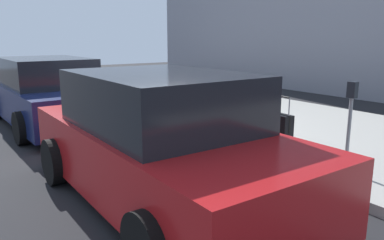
{
  "coord_description": "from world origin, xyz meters",
  "views": [
    {
      "loc": [
        -6.74,
        3.99,
        2.0
      ],
      "look_at": [
        -1.75,
        0.48,
        0.66
      ],
      "focal_mm": 35.29,
      "sensor_mm": 36.0,
      "label": 1
    }
  ],
  "objects_px": {
    "suitcase_navy_3": "(222,123)",
    "fire_hydrant": "(174,104)",
    "suitcase_silver_1": "(261,130)",
    "suitcase_olive_2": "(239,126)",
    "suitcase_maroon_5": "(194,114)",
    "parked_car_navy_1": "(47,94)",
    "bollard_post": "(151,98)",
    "suitcase_teal_4": "(209,115)",
    "parked_car_red_0": "(161,143)",
    "suitcase_black_0": "(279,135)",
    "parking_meter": "(350,114)"
  },
  "relations": [
    {
      "from": "suitcase_navy_3",
      "to": "parked_car_navy_1",
      "type": "height_order",
      "value": "parked_car_navy_1"
    },
    {
      "from": "suitcase_teal_4",
      "to": "parked_car_red_0",
      "type": "height_order",
      "value": "parked_car_red_0"
    },
    {
      "from": "suitcase_silver_1",
      "to": "fire_hydrant",
      "type": "height_order",
      "value": "fire_hydrant"
    },
    {
      "from": "suitcase_silver_1",
      "to": "suitcase_navy_3",
      "type": "height_order",
      "value": "suitcase_navy_3"
    },
    {
      "from": "suitcase_navy_3",
      "to": "fire_hydrant",
      "type": "bearing_deg",
      "value": -1.93
    },
    {
      "from": "suitcase_maroon_5",
      "to": "fire_hydrant",
      "type": "relative_size",
      "value": 1.17
    },
    {
      "from": "suitcase_silver_1",
      "to": "parking_meter",
      "type": "relative_size",
      "value": 0.54
    },
    {
      "from": "suitcase_maroon_5",
      "to": "suitcase_black_0",
      "type": "bearing_deg",
      "value": 179.43
    },
    {
      "from": "suitcase_silver_1",
      "to": "parked_car_navy_1",
      "type": "distance_m",
      "value": 5.12
    },
    {
      "from": "suitcase_black_0",
      "to": "suitcase_maroon_5",
      "type": "bearing_deg",
      "value": -0.57
    },
    {
      "from": "suitcase_teal_4",
      "to": "parking_meter",
      "type": "distance_m",
      "value": 2.88
    },
    {
      "from": "suitcase_maroon_5",
      "to": "fire_hydrant",
      "type": "bearing_deg",
      "value": 0.36
    },
    {
      "from": "suitcase_black_0",
      "to": "fire_hydrant",
      "type": "bearing_deg",
      "value": -0.33
    },
    {
      "from": "suitcase_olive_2",
      "to": "fire_hydrant",
      "type": "bearing_deg",
      "value": -0.05
    },
    {
      "from": "suitcase_teal_4",
      "to": "fire_hydrant",
      "type": "xyz_separation_m",
      "value": [
        1.32,
        -0.02,
        0.03
      ]
    },
    {
      "from": "suitcase_navy_3",
      "to": "fire_hydrant",
      "type": "relative_size",
      "value": 1.17
    },
    {
      "from": "bollard_post",
      "to": "parked_car_navy_1",
      "type": "height_order",
      "value": "parked_car_navy_1"
    },
    {
      "from": "bollard_post",
      "to": "parked_car_navy_1",
      "type": "distance_m",
      "value": 2.39
    },
    {
      "from": "bollard_post",
      "to": "suitcase_black_0",
      "type": "bearing_deg",
      "value": -178.05
    },
    {
      "from": "bollard_post",
      "to": "suitcase_navy_3",
      "type": "bearing_deg",
      "value": -177.95
    },
    {
      "from": "suitcase_maroon_5",
      "to": "parking_meter",
      "type": "bearing_deg",
      "value": -175.81
    },
    {
      "from": "fire_hydrant",
      "to": "bollard_post",
      "type": "distance_m",
      "value": 0.76
    },
    {
      "from": "suitcase_olive_2",
      "to": "suitcase_maroon_5",
      "type": "xyz_separation_m",
      "value": [
        1.39,
        -0.01,
        -0.01
      ]
    },
    {
      "from": "fire_hydrant",
      "to": "suitcase_black_0",
      "type": "bearing_deg",
      "value": 179.67
    },
    {
      "from": "suitcase_black_0",
      "to": "parking_meter",
      "type": "xyz_separation_m",
      "value": [
        -1.02,
        -0.27,
        0.48
      ]
    },
    {
      "from": "suitcase_black_0",
      "to": "fire_hydrant",
      "type": "relative_size",
      "value": 1.28
    },
    {
      "from": "suitcase_black_0",
      "to": "parked_car_red_0",
      "type": "xyz_separation_m",
      "value": [
        -0.1,
        2.21,
        0.26
      ]
    },
    {
      "from": "suitcase_navy_3",
      "to": "parked_car_navy_1",
      "type": "xyz_separation_m",
      "value": [
        3.7,
        2.16,
        0.28
      ]
    },
    {
      "from": "suitcase_navy_3",
      "to": "bollard_post",
      "type": "relative_size",
      "value": 0.98
    },
    {
      "from": "suitcase_teal_4",
      "to": "suitcase_maroon_5",
      "type": "distance_m",
      "value": 0.52
    },
    {
      "from": "suitcase_maroon_5",
      "to": "parked_car_red_0",
      "type": "distance_m",
      "value": 3.31
    },
    {
      "from": "suitcase_maroon_5",
      "to": "fire_hydrant",
      "type": "distance_m",
      "value": 0.81
    },
    {
      "from": "suitcase_black_0",
      "to": "suitcase_silver_1",
      "type": "relative_size",
      "value": 1.44
    },
    {
      "from": "suitcase_olive_2",
      "to": "suitcase_navy_3",
      "type": "distance_m",
      "value": 0.42
    },
    {
      "from": "suitcase_maroon_5",
      "to": "parked_car_navy_1",
      "type": "distance_m",
      "value": 3.54
    },
    {
      "from": "suitcase_navy_3",
      "to": "parked_car_red_0",
      "type": "distance_m",
      "value": 2.63
    },
    {
      "from": "fire_hydrant",
      "to": "parking_meter",
      "type": "xyz_separation_m",
      "value": [
        -4.15,
        -0.25,
        0.43
      ]
    },
    {
      "from": "suitcase_olive_2",
      "to": "suitcase_maroon_5",
      "type": "bearing_deg",
      "value": -0.28
    },
    {
      "from": "fire_hydrant",
      "to": "parked_car_navy_1",
      "type": "distance_m",
      "value": 2.95
    },
    {
      "from": "suitcase_teal_4",
      "to": "suitcase_silver_1",
      "type": "bearing_deg",
      "value": -176.14
    },
    {
      "from": "suitcase_silver_1",
      "to": "bollard_post",
      "type": "relative_size",
      "value": 0.75
    },
    {
      "from": "fire_hydrant",
      "to": "parked_car_red_0",
      "type": "height_order",
      "value": "parked_car_red_0"
    },
    {
      "from": "suitcase_olive_2",
      "to": "parked_car_navy_1",
      "type": "bearing_deg",
      "value": 28.36
    },
    {
      "from": "suitcase_silver_1",
      "to": "bollard_post",
      "type": "height_order",
      "value": "bollard_post"
    },
    {
      "from": "suitcase_olive_2",
      "to": "parking_meter",
      "type": "height_order",
      "value": "parking_meter"
    },
    {
      "from": "suitcase_olive_2",
      "to": "bollard_post",
      "type": "xyz_separation_m",
      "value": [
        2.93,
        0.15,
        0.15
      ]
    },
    {
      "from": "parked_car_navy_1",
      "to": "fire_hydrant",
      "type": "bearing_deg",
      "value": -130.89
    },
    {
      "from": "suitcase_black_0",
      "to": "suitcase_teal_4",
      "type": "xyz_separation_m",
      "value": [
        1.81,
        -0.0,
        0.02
      ]
    },
    {
      "from": "suitcase_silver_1",
      "to": "suitcase_teal_4",
      "type": "bearing_deg",
      "value": 3.86
    },
    {
      "from": "suitcase_navy_3",
      "to": "suitcase_maroon_5",
      "type": "distance_m",
      "value": 0.98
    }
  ]
}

